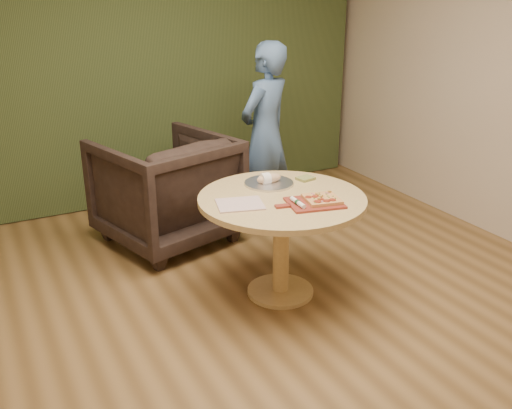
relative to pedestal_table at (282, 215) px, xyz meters
The scene contains 12 objects.
room_shell 1.00m from the pedestal_table, 116.67° to the right, with size 5.04×6.04×2.84m.
curtain 2.50m from the pedestal_table, 96.66° to the left, with size 4.80×0.14×2.78m, color #2D3B1A.
pedestal_table is the anchor object (origin of this frame).
pizza_paddle 0.29m from the pedestal_table, 63.72° to the right, with size 0.47×0.35×0.01m.
flatbread_pizza 0.33m from the pedestal_table, 52.71° to the right, with size 0.26×0.26×0.04m.
cutlery_roll 0.27m from the pedestal_table, 91.48° to the right, with size 0.04×0.20×0.03m.
newspaper 0.36m from the pedestal_table, behind, with size 0.30×0.25×0.01m, color white.
serving_tray 0.31m from the pedestal_table, 80.47° to the left, with size 0.36×0.36×0.02m.
bread_roll 0.33m from the pedestal_table, 82.34° to the left, with size 0.19×0.09×0.09m.
green_packet 0.43m from the pedestal_table, 34.32° to the left, with size 0.12×0.10×0.02m, color olive.
armchair 1.33m from the pedestal_table, 107.96° to the left, with size 1.00×0.94×1.03m, color black.
person_standing 1.46m from the pedestal_table, 66.03° to the left, with size 0.60×0.40×1.65m, color #486893.
Camera 1 is at (-1.57, -2.60, 2.11)m, focal length 40.00 mm.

